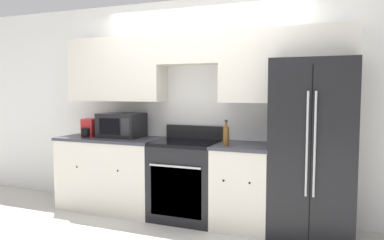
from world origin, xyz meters
name	(u,v)px	position (x,y,z in m)	size (l,w,h in m)	color
ground_plane	(181,228)	(0.00, 0.00, 0.00)	(12.00, 12.00, 0.00)	beige
wall_back	(201,91)	(0.00, 0.58, 1.49)	(8.00, 0.39, 2.60)	white
lower_cabinets_left	(112,173)	(-1.09, 0.31, 0.46)	(1.32, 0.64, 0.91)	silver
lower_cabinets_right	(244,185)	(0.61, 0.31, 0.46)	(0.63, 0.64, 0.91)	silver
oven_range	(186,180)	(-0.07, 0.31, 0.46)	(0.76, 0.65, 1.07)	black
refrigerator	(314,148)	(1.33, 0.38, 0.91)	(0.83, 0.80, 1.81)	black
microwave	(122,125)	(-0.98, 0.38, 1.06)	(0.52, 0.41, 0.30)	black
bottle	(226,135)	(0.44, 0.19, 1.02)	(0.07, 0.07, 0.27)	brown
electric_kettle	(89,128)	(-1.39, 0.27, 1.01)	(0.17, 0.23, 0.23)	#B22323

